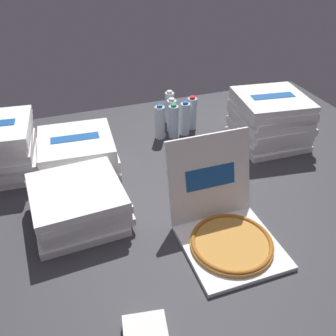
{
  "coord_description": "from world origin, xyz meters",
  "views": [
    {
      "loc": [
        -0.47,
        -1.38,
        1.22
      ],
      "look_at": [
        0.05,
        0.1,
        0.14
      ],
      "focal_mm": 39.45,
      "sensor_mm": 36.0,
      "label": 1
    }
  ],
  "objects_px": {
    "water_bottle_5": "(170,107)",
    "water_bottle_1": "(192,113)",
    "pizza_stack_center_far": "(78,203)",
    "water_bottle_2": "(172,115)",
    "water_bottle_3": "(174,122)",
    "napkin_pile": "(146,336)",
    "open_pizza_box": "(226,226)",
    "water_bottle_4": "(185,119)",
    "pizza_stack_right_near": "(270,119)",
    "pizza_stack_right_mid": "(79,152)",
    "water_bottle_0": "(160,122)"
  },
  "relations": [
    {
      "from": "water_bottle_4",
      "to": "water_bottle_5",
      "type": "xyz_separation_m",
      "value": [
        -0.04,
        0.2,
        0.0
      ]
    },
    {
      "from": "pizza_stack_center_far",
      "to": "water_bottle_2",
      "type": "distance_m",
      "value": 0.99
    },
    {
      "from": "open_pizza_box",
      "to": "water_bottle_3",
      "type": "relative_size",
      "value": 2.22
    },
    {
      "from": "water_bottle_4",
      "to": "napkin_pile",
      "type": "xyz_separation_m",
      "value": [
        -0.66,
        -1.32,
        -0.09
      ]
    },
    {
      "from": "water_bottle_2",
      "to": "pizza_stack_right_mid",
      "type": "bearing_deg",
      "value": -160.39
    },
    {
      "from": "open_pizza_box",
      "to": "water_bottle_2",
      "type": "relative_size",
      "value": 2.22
    },
    {
      "from": "open_pizza_box",
      "to": "water_bottle_1",
      "type": "distance_m",
      "value": 1.06
    },
    {
      "from": "pizza_stack_right_near",
      "to": "water_bottle_1",
      "type": "bearing_deg",
      "value": 141.22
    },
    {
      "from": "pizza_stack_right_near",
      "to": "pizza_stack_center_far",
      "type": "bearing_deg",
      "value": -164.46
    },
    {
      "from": "pizza_stack_right_mid",
      "to": "open_pizza_box",
      "type": "bearing_deg",
      "value": -56.74
    },
    {
      "from": "pizza_stack_right_near",
      "to": "napkin_pile",
      "type": "relative_size",
      "value": 3.07
    },
    {
      "from": "pizza_stack_right_near",
      "to": "pizza_stack_right_mid",
      "type": "distance_m",
      "value": 1.19
    },
    {
      "from": "water_bottle_1",
      "to": "water_bottle_2",
      "type": "bearing_deg",
      "value": 173.4
    },
    {
      "from": "water_bottle_3",
      "to": "napkin_pile",
      "type": "distance_m",
      "value": 1.43
    },
    {
      "from": "open_pizza_box",
      "to": "pizza_stack_right_near",
      "type": "bearing_deg",
      "value": 46.93
    },
    {
      "from": "water_bottle_1",
      "to": "water_bottle_0",
      "type": "bearing_deg",
      "value": -168.47
    },
    {
      "from": "water_bottle_2",
      "to": "napkin_pile",
      "type": "height_order",
      "value": "water_bottle_2"
    },
    {
      "from": "water_bottle_1",
      "to": "water_bottle_2",
      "type": "relative_size",
      "value": 1.0
    },
    {
      "from": "water_bottle_1",
      "to": "water_bottle_4",
      "type": "xyz_separation_m",
      "value": [
        -0.07,
        -0.06,
        0.0
      ]
    },
    {
      "from": "water_bottle_0",
      "to": "pizza_stack_center_far",
      "type": "bearing_deg",
      "value": -134.73
    },
    {
      "from": "open_pizza_box",
      "to": "pizza_stack_right_near",
      "type": "relative_size",
      "value": 1.12
    },
    {
      "from": "water_bottle_1",
      "to": "open_pizza_box",
      "type": "bearing_deg",
      "value": -104.29
    },
    {
      "from": "water_bottle_4",
      "to": "pizza_stack_right_near",
      "type": "bearing_deg",
      "value": -28.95
    },
    {
      "from": "pizza_stack_center_far",
      "to": "water_bottle_4",
      "type": "distance_m",
      "value": 0.99
    },
    {
      "from": "water_bottle_0",
      "to": "water_bottle_4",
      "type": "bearing_deg",
      "value": -3.07
    },
    {
      "from": "napkin_pile",
      "to": "water_bottle_3",
      "type": "bearing_deg",
      "value": 66.03
    },
    {
      "from": "pizza_stack_center_far",
      "to": "napkin_pile",
      "type": "bearing_deg",
      "value": -80.41
    },
    {
      "from": "pizza_stack_right_mid",
      "to": "water_bottle_3",
      "type": "relative_size",
      "value": 1.94
    },
    {
      "from": "pizza_stack_right_mid",
      "to": "water_bottle_1",
      "type": "distance_m",
      "value": 0.82
    },
    {
      "from": "open_pizza_box",
      "to": "pizza_stack_right_mid",
      "type": "distance_m",
      "value": 0.97
    },
    {
      "from": "water_bottle_1",
      "to": "pizza_stack_right_near",
      "type": "bearing_deg",
      "value": -38.78
    },
    {
      "from": "water_bottle_5",
      "to": "pizza_stack_right_mid",
      "type": "bearing_deg",
      "value": -152.47
    },
    {
      "from": "pizza_stack_right_mid",
      "to": "napkin_pile",
      "type": "height_order",
      "value": "pizza_stack_right_mid"
    },
    {
      "from": "pizza_stack_right_near",
      "to": "water_bottle_0",
      "type": "relative_size",
      "value": 1.98
    },
    {
      "from": "pizza_stack_right_mid",
      "to": "water_bottle_1",
      "type": "height_order",
      "value": "water_bottle_1"
    },
    {
      "from": "pizza_stack_right_mid",
      "to": "napkin_pile",
      "type": "bearing_deg",
      "value": -87.38
    },
    {
      "from": "pizza_stack_right_mid",
      "to": "water_bottle_0",
      "type": "distance_m",
      "value": 0.57
    },
    {
      "from": "pizza_stack_center_far",
      "to": "water_bottle_1",
      "type": "height_order",
      "value": "water_bottle_1"
    },
    {
      "from": "water_bottle_3",
      "to": "water_bottle_4",
      "type": "distance_m",
      "value": 0.09
    },
    {
      "from": "water_bottle_2",
      "to": "open_pizza_box",
      "type": "bearing_deg",
      "value": -96.64
    },
    {
      "from": "pizza_stack_right_near",
      "to": "water_bottle_1",
      "type": "height_order",
      "value": "pizza_stack_right_near"
    },
    {
      "from": "open_pizza_box",
      "to": "pizza_stack_center_far",
      "type": "xyz_separation_m",
      "value": [
        -0.6,
        0.36,
        0.02
      ]
    },
    {
      "from": "water_bottle_4",
      "to": "pizza_stack_center_far",
      "type": "bearing_deg",
      "value": -142.15
    },
    {
      "from": "water_bottle_5",
      "to": "pizza_stack_right_near",
      "type": "bearing_deg",
      "value": -42.02
    },
    {
      "from": "water_bottle_5",
      "to": "water_bottle_1",
      "type": "bearing_deg",
      "value": -51.35
    },
    {
      "from": "water_bottle_1",
      "to": "pizza_stack_center_far",
      "type": "bearing_deg",
      "value": -142.06
    },
    {
      "from": "pizza_stack_right_near",
      "to": "water_bottle_2",
      "type": "relative_size",
      "value": 1.98
    },
    {
      "from": "pizza_stack_right_mid",
      "to": "water_bottle_2",
      "type": "relative_size",
      "value": 1.94
    },
    {
      "from": "water_bottle_5",
      "to": "napkin_pile",
      "type": "relative_size",
      "value": 1.55
    },
    {
      "from": "pizza_stack_center_far",
      "to": "water_bottle_2",
      "type": "height_order",
      "value": "water_bottle_2"
    }
  ]
}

